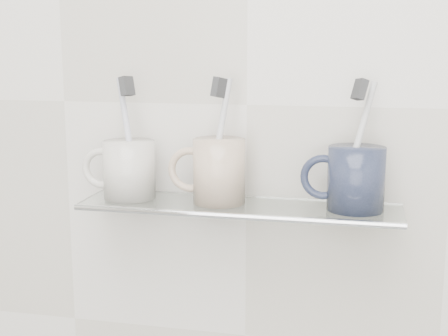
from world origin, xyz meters
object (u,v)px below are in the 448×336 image
(mug_right, at_px, (356,179))
(mug_center, at_px, (219,171))
(shelf_glass, at_px, (239,207))
(mug_left, at_px, (129,169))

(mug_right, bearing_deg, mug_center, 167.18)
(shelf_glass, relative_size, mug_right, 5.20)
(mug_left, relative_size, mug_center, 0.92)
(mug_left, bearing_deg, shelf_glass, -22.86)
(mug_left, height_order, mug_right, mug_right)
(shelf_glass, height_order, mug_center, mug_center)
(mug_center, xyz_separation_m, mug_right, (0.21, 0.00, -0.00))
(shelf_glass, distance_m, mug_right, 0.19)
(mug_left, xyz_separation_m, mug_center, (0.15, 0.00, 0.00))
(mug_right, bearing_deg, mug_left, 167.18)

